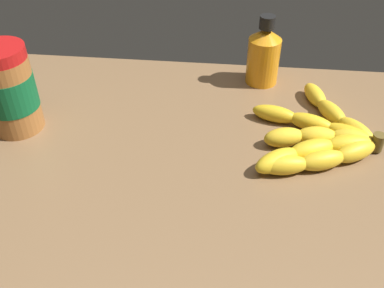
% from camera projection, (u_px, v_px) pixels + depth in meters
% --- Properties ---
extents(ground_plane, '(0.92, 0.73, 0.05)m').
position_uv_depth(ground_plane, '(219.00, 193.00, 0.67)').
color(ground_plane, brown).
extents(banana_bunch, '(0.21, 0.27, 0.03)m').
position_uv_depth(banana_bunch, '(319.00, 137.00, 0.72)').
color(banana_bunch, yellow).
rests_on(banana_bunch, ground_plane).
extents(peanut_butter_jar, '(0.09, 0.09, 0.15)m').
position_uv_depth(peanut_butter_jar, '(9.00, 90.00, 0.72)').
color(peanut_butter_jar, '#9E602D').
rests_on(peanut_butter_jar, ground_plane).
extents(honey_bottle, '(0.06, 0.06, 0.14)m').
position_uv_depth(honey_bottle, '(264.00, 54.00, 0.85)').
color(honey_bottle, orange).
rests_on(honey_bottle, ground_plane).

